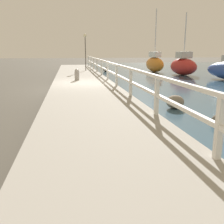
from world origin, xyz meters
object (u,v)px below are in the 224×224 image
at_px(dock_lamp, 85,44).
at_px(sailboat_red, 183,66).
at_px(sailboat_orange, 155,63).
at_px(mooring_bollard, 77,75).

height_order(dock_lamp, sailboat_red, sailboat_red).
distance_m(dock_lamp, sailboat_orange, 7.22).
bearing_deg(sailboat_red, mooring_bollard, -158.24).
bearing_deg(dock_lamp, mooring_bollard, -97.57).
xyz_separation_m(dock_lamp, sailboat_orange, (6.71, 2.03, -1.73)).
bearing_deg(mooring_bollard, sailboat_orange, 50.71).
height_order(mooring_bollard, sailboat_red, sailboat_red).
bearing_deg(mooring_bollard, sailboat_red, 32.59).
relative_size(mooring_bollard, sailboat_red, 0.13).
bearing_deg(mooring_bollard, dock_lamp, 82.43).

